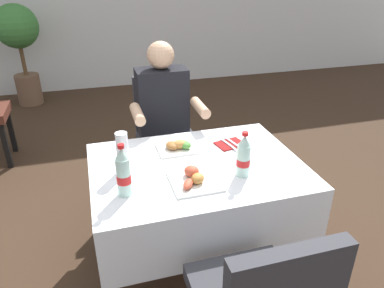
{
  "coord_description": "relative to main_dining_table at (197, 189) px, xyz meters",
  "views": [
    {
      "loc": [
        -0.44,
        -1.79,
        1.74
      ],
      "look_at": [
        0.08,
        0.0,
        0.8
      ],
      "focal_mm": 34.18,
      "sensor_mm": 36.0,
      "label": 1
    }
  ],
  "objects": [
    {
      "name": "ground_plane",
      "position": [
        -0.08,
        0.1,
        -0.56
      ],
      "size": [
        11.0,
        11.0,
        0.0
      ],
      "primitive_type": "plane",
      "color": "#382619"
    },
    {
      "name": "chair_far_diner_seat",
      "position": [
        0.0,
        0.82,
        -0.0
      ],
      "size": [
        0.44,
        0.5,
        0.97
      ],
      "color": "#2D2D33",
      "rests_on": "ground"
    },
    {
      "name": "napkin_cutlery_set",
      "position": [
        0.27,
        0.18,
        0.17
      ],
      "size": [
        0.19,
        0.2,
        0.01
      ],
      "color": "maroon",
      "rests_on": "main_dining_table"
    },
    {
      "name": "main_dining_table",
      "position": [
        0.0,
        0.0,
        0.0
      ],
      "size": [
        1.17,
        0.86,
        0.72
      ],
      "color": "white",
      "rests_on": "ground"
    },
    {
      "name": "plate_far_diner",
      "position": [
        -0.06,
        0.21,
        0.19
      ],
      "size": [
        0.22,
        0.22,
        0.06
      ],
      "color": "white",
      "rests_on": "main_dining_table"
    },
    {
      "name": "cola_bottle_secondary",
      "position": [
        -0.42,
        -0.18,
        0.28
      ],
      "size": [
        0.07,
        0.07,
        0.27
      ],
      "color": "silver",
      "rests_on": "main_dining_table"
    },
    {
      "name": "potted_plant_corner",
      "position": [
        -1.31,
        3.44,
        0.3
      ],
      "size": [
        0.54,
        0.54,
        1.29
      ],
      "color": "brown",
      "rests_on": "ground"
    },
    {
      "name": "beer_glass_left",
      "position": [
        -0.4,
        0.04,
        0.28
      ],
      "size": [
        0.07,
        0.07,
        0.23
      ],
      "color": "white",
      "rests_on": "main_dining_table"
    },
    {
      "name": "seated_diner_far",
      "position": [
        -0.03,
        0.71,
        0.15
      ],
      "size": [
        0.5,
        0.46,
        1.26
      ],
      "color": "#282D42",
      "rests_on": "ground"
    },
    {
      "name": "cola_bottle_primary",
      "position": [
        0.2,
        -0.17,
        0.27
      ],
      "size": [
        0.07,
        0.07,
        0.25
      ],
      "color": "silver",
      "rests_on": "main_dining_table"
    },
    {
      "name": "plate_near_camera",
      "position": [
        -0.07,
        -0.17,
        0.19
      ],
      "size": [
        0.25,
        0.25,
        0.07
      ],
      "color": "white",
      "rests_on": "main_dining_table"
    }
  ]
}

